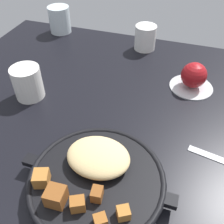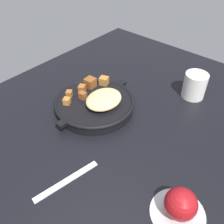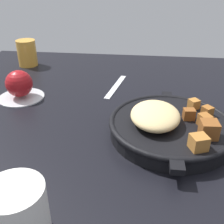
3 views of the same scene
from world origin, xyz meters
The scene contains 7 objects.
ground_plane centered at (0.00, 0.00, -1.20)cm, with size 112.68×101.42×2.40cm, color black.
cast_iron_skillet centered at (-0.30, -13.59, 2.50)cm, with size 30.00×25.64×6.84cm.
saucer_plate centered at (13.99, 24.49, 0.30)cm, with size 12.12×12.12×0.60cm, color #B7BABF.
red_apple centered at (13.99, 24.49, 4.12)cm, with size 7.03×7.03×7.03cm, color maroon.
butter_knife centered at (24.27, 0.30, 0.18)cm, with size 17.47×1.60×0.36cm, color silver.
ceramic_mug_white centered at (-27.15, 6.94, 4.36)cm, with size 7.60×7.60×8.72cm, color silver.
juice_glass_amber centered at (39.91, 32.66, 4.43)cm, with size 6.52×6.52×8.86cm, color gold.
Camera 3 is at (-49.47, -7.36, 31.93)cm, focal length 44.01 mm.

